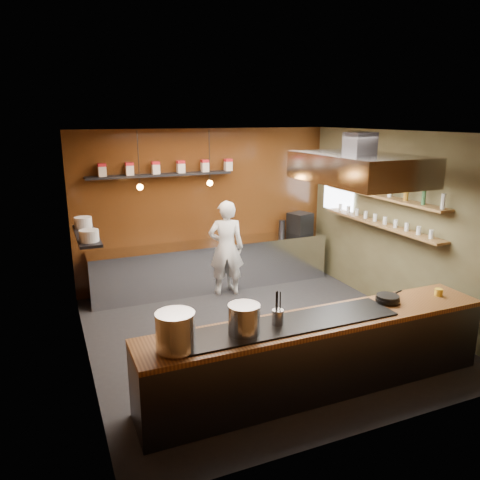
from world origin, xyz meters
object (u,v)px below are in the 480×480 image
espresso_machine (300,223)px  chef (226,248)px  stockpot_small (244,319)px  extractor_hood (358,168)px  stockpot_large (176,331)px

espresso_machine → chef: (-1.79, -0.45, -0.22)m
espresso_machine → stockpot_small: bearing=-145.1°
espresso_machine → extractor_hood: bearing=-121.3°
extractor_hood → chef: size_ratio=1.13×
stockpot_large → chef: bearing=61.4°
stockpot_small → espresso_machine: size_ratio=0.85×
extractor_hood → stockpot_large: bearing=-157.2°
extractor_hood → espresso_machine: bearing=76.8°
extractor_hood → espresso_machine: (0.62, 2.63, -1.40)m
extractor_hood → stockpot_small: (-2.29, -1.23, -1.40)m
extractor_hood → stockpot_large: size_ratio=4.97×
stockpot_large → chef: chef is taller
stockpot_small → espresso_machine: (2.91, 3.86, 0.00)m
stockpot_large → espresso_machine: bearing=46.8°
stockpot_large → espresso_machine: stockpot_large is taller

